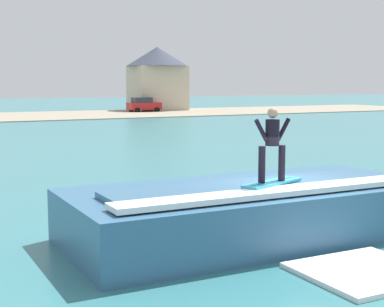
# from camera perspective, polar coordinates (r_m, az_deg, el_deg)

# --- Properties ---
(ground_plane) EXTENTS (260.00, 260.00, 0.00)m
(ground_plane) POSITION_cam_1_polar(r_m,az_deg,el_deg) (14.23, 9.19, -8.27)
(ground_plane) COLOR teal
(wave_crest) EXTENTS (8.84, 3.90, 1.40)m
(wave_crest) POSITION_cam_1_polar(r_m,az_deg,el_deg) (14.11, 5.85, -5.59)
(wave_crest) COLOR #356389
(wave_crest) RESTS_ON ground_plane
(surfboard) EXTENTS (1.85, 1.04, 0.06)m
(surfboard) POSITION_cam_1_polar(r_m,az_deg,el_deg) (13.50, 7.89, -2.86)
(surfboard) COLOR #33A5CC
(surfboard) RESTS_ON wave_crest
(surfer) EXTENTS (0.98, 0.32, 1.70)m
(surfer) POSITION_cam_1_polar(r_m,az_deg,el_deg) (13.33, 7.88, 1.26)
(surfer) COLOR black
(surfer) RESTS_ON surfboard
(car_far_shore) EXTENTS (4.08, 2.31, 1.86)m
(car_far_shore) POSITION_cam_1_polar(r_m,az_deg,el_deg) (73.64, -4.78, 4.80)
(car_far_shore) COLOR red
(car_far_shore) RESTS_ON ground_plane
(house_gabled_white) EXTENTS (8.29, 8.29, 8.42)m
(house_gabled_white) POSITION_cam_1_polar(r_m,az_deg,el_deg) (78.08, -3.42, 7.74)
(house_gabled_white) COLOR beige
(house_gabled_white) RESTS_ON ground_plane
(whitewater_patch) EXTENTS (2.47, 2.24, 0.10)m
(whitewater_patch) POSITION_cam_1_polar(r_m,az_deg,el_deg) (12.05, 16.66, -11.05)
(whitewater_patch) COLOR white
(whitewater_patch) RESTS_ON ground_plane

